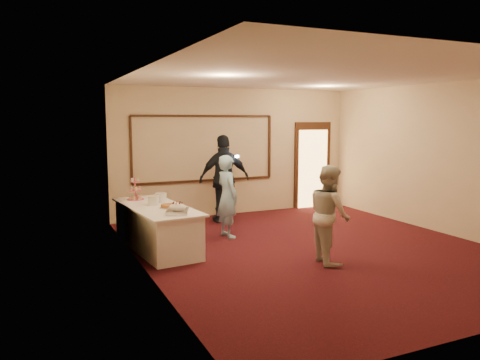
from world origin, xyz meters
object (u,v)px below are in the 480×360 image
object	(u,v)px
pavlova_tray	(177,209)
cupcake_stand	(135,191)
buffet_table	(157,227)
plate_stack_a	(153,201)
plate_stack_b	(161,198)
guest	(224,179)
woman	(329,214)
man	(227,196)
tart	(169,206)

from	to	relation	value
pavlova_tray	cupcake_stand	xyz separation A→B (m)	(-0.35, 1.58, 0.09)
buffet_table	plate_stack_a	distance (m)	0.47
plate_stack_b	guest	bearing A→B (deg)	35.41
woman	plate_stack_b	bearing A→B (deg)	55.65
plate_stack_a	man	size ratio (longest dim) A/B	0.12
pavlova_tray	woman	world-z (taller)	woman
buffet_table	plate_stack_b	distance (m)	0.58
pavlova_tray	plate_stack_b	bearing A→B (deg)	89.08
cupcake_stand	tart	distance (m)	1.13
woman	cupcake_stand	bearing A→B (deg)	54.31
pavlova_tray	plate_stack_a	bearing A→B (deg)	101.65
plate_stack_a	guest	world-z (taller)	guest
plate_stack_b	woman	bearing A→B (deg)	-45.48
plate_stack_b	woman	world-z (taller)	woman
buffet_table	guest	xyz separation A→B (m)	(1.93, 1.55, 0.58)
man	plate_stack_a	bearing A→B (deg)	90.45
tart	buffet_table	bearing A→B (deg)	118.47
plate_stack_a	cupcake_stand	bearing A→B (deg)	103.21
pavlova_tray	buffet_table	bearing A→B (deg)	100.73
tart	woman	bearing A→B (deg)	-36.66
pavlova_tray	plate_stack_b	world-z (taller)	pavlova_tray
buffet_table	plate_stack_a	xyz separation A→B (m)	(-0.03, 0.08, 0.47)
tart	cupcake_stand	bearing A→B (deg)	108.03
man	buffet_table	bearing A→B (deg)	93.56
plate_stack_a	plate_stack_b	world-z (taller)	plate_stack_b
plate_stack_b	man	size ratio (longest dim) A/B	0.13
tart	guest	xyz separation A→B (m)	(1.78, 1.82, 0.17)
man	cupcake_stand	bearing A→B (deg)	65.81
pavlova_tray	tart	size ratio (longest dim) A/B	1.73
plate_stack_a	woman	world-z (taller)	woman
pavlova_tray	plate_stack_b	distance (m)	1.09
pavlova_tray	guest	size ratio (longest dim) A/B	0.28
buffet_table	woman	size ratio (longest dim) A/B	1.56
pavlova_tray	plate_stack_a	xyz separation A→B (m)	(-0.18, 0.87, 0.01)
plate_stack_b	tart	bearing A→B (deg)	-91.75
cupcake_stand	tart	world-z (taller)	cupcake_stand
plate_stack_a	tart	bearing A→B (deg)	-63.14
man	guest	bearing A→B (deg)	-26.64
plate_stack_a	tart	xyz separation A→B (m)	(0.18, -0.36, -0.05)
woman	guest	distance (m)	3.46
plate_stack_a	man	xyz separation A→B (m)	(1.49, 0.19, -0.05)
buffet_table	man	distance (m)	1.54
cupcake_stand	woman	xyz separation A→B (m)	(2.51, -2.68, -0.15)
man	woman	size ratio (longest dim) A/B	1.02
man	woman	bearing A→B (deg)	-164.95
cupcake_stand	man	bearing A→B (deg)	-17.55
plate_stack_a	man	bearing A→B (deg)	7.09
buffet_table	guest	size ratio (longest dim) A/B	1.26
buffet_table	woman	distance (m)	3.02
pavlova_tray	cupcake_stand	size ratio (longest dim) A/B	1.17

